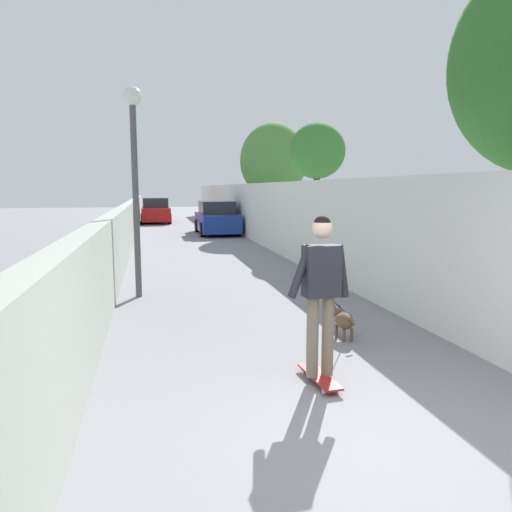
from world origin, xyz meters
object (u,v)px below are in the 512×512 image
skateboard (319,377)px  car_far (156,211)px  tree_right_near (273,161)px  dog (343,320)px  person_skateboarder (321,283)px  lamp_post (134,154)px  car_near (217,219)px  tree_right_far (317,152)px

skateboard → car_far: 26.13m
car_far → tree_right_near: bearing=-148.2°
skateboard → dog: size_ratio=0.47×
tree_right_near → person_skateboarder: (-17.44, 3.93, -2.27)m
lamp_post → skateboard: 5.89m
lamp_post → car_near: size_ratio=0.99×
car_near → car_far: same height
tree_right_far → skateboard: 12.55m
lamp_post → dog: 5.11m
skateboard → car_far: bearing=3.1°
tree_right_far → car_near: (6.23, 2.70, -2.67)m
tree_right_far → car_far: tree_right_far is taller
tree_right_near → tree_right_far: 6.00m
tree_right_far → tree_right_near: bearing=0.3°
tree_right_near → skateboard: size_ratio=6.35×
car_far → skateboard: bearing=-176.9°
dog → car_far: car_far is taller
car_near → car_far: bearing=17.8°
tree_right_far → car_far: bearing=20.2°
lamp_post → dog: size_ratio=2.34×
lamp_post → person_skateboarder: lamp_post is taller
dog → car_far: (24.66, 2.29, 0.44)m
tree_right_far → person_skateboarder: size_ratio=2.50×
person_skateboarder → dog: 1.86m
skateboard → dog: 1.67m
lamp_post → dog: bearing=-139.6°
lamp_post → car_far: bearing=-1.6°
tree_right_near → skateboard: tree_right_near is taller
dog → car_far: bearing=5.3°
skateboard → tree_right_near: bearing=-12.7°
person_skateboarder → skateboard: bearing=-90.0°
person_skateboarder → car_near: 17.72m
skateboard → person_skateboarder: 1.05m
tree_right_near → car_far: 10.51m
tree_right_near → tree_right_far: tree_right_near is taller
dog → car_near: car_near is taller
tree_right_near → tree_right_far: size_ratio=1.18×
tree_right_near → car_far: (8.64, 5.36, -2.67)m
lamp_post → dog: (-3.40, -2.89, -2.50)m
skateboard → car_near: 17.72m
skateboard → person_skateboarder: bearing=90.0°
lamp_post → car_near: (12.84, -3.30, -2.06)m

